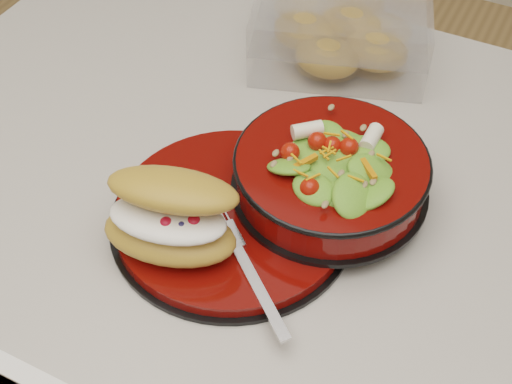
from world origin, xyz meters
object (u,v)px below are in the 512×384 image
at_px(salad_bowl, 331,168).
at_px(croissant, 171,216).
at_px(island_counter, 325,378).
at_px(dinner_plate, 233,216).
at_px(fork, 250,273).
at_px(pastry_box, 340,32).

relative_size(salad_bowl, croissant, 1.43).
distance_m(island_counter, croissant, 0.55).
xyz_separation_m(dinner_plate, croissant, (-0.03, -0.07, 0.05)).
distance_m(island_counter, fork, 0.50).
xyz_separation_m(island_counter, croissant, (-0.14, -0.17, 0.51)).
bearing_deg(island_counter, salad_bowl, -132.75).
height_order(island_counter, croissant, croissant).
bearing_deg(salad_bowl, island_counter, 47.25).
height_order(salad_bowl, croissant, salad_bowl).
bearing_deg(salad_bowl, fork, -100.13).
relative_size(dinner_plate, pastry_box, 1.00).
xyz_separation_m(island_counter, salad_bowl, (-0.02, -0.02, 0.50)).
height_order(island_counter, pastry_box, pastry_box).
bearing_deg(croissant, dinner_plate, 49.77).
xyz_separation_m(salad_bowl, fork, (-0.03, -0.15, -0.03)).
xyz_separation_m(dinner_plate, pastry_box, (-0.01, 0.34, 0.03)).
bearing_deg(dinner_plate, salad_bowl, 43.02).
distance_m(salad_bowl, pastry_box, 0.28).
height_order(salad_bowl, pastry_box, salad_bowl).
height_order(island_counter, salad_bowl, salad_bowl).
relative_size(dinner_plate, salad_bowl, 1.23).
relative_size(island_counter, dinner_plate, 4.46).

